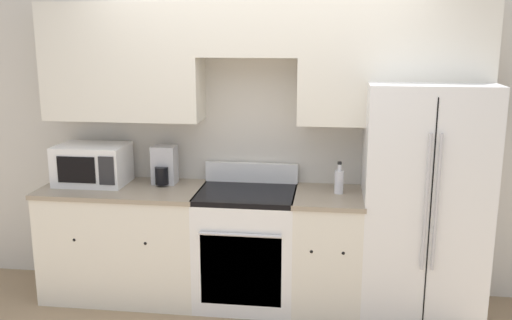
% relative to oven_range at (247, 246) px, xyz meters
% --- Properties ---
extents(ground_plane, '(12.00, 12.00, 0.00)m').
position_rel_oven_range_xyz_m(ground_plane, '(0.07, -0.31, -0.46)').
color(ground_plane, '#937A5B').
extents(wall_back, '(8.00, 0.39, 2.60)m').
position_rel_oven_range_xyz_m(wall_back, '(0.08, 0.27, 1.09)').
color(wall_back, beige).
rests_on(wall_back, ground_plane).
extents(lower_cabinets_left, '(1.26, 0.64, 0.90)m').
position_rel_oven_range_xyz_m(lower_cabinets_left, '(-0.99, -0.00, -0.00)').
color(lower_cabinets_left, silver).
rests_on(lower_cabinets_left, ground_plane).
extents(lower_cabinets_right, '(0.52, 0.64, 0.90)m').
position_rel_oven_range_xyz_m(lower_cabinets_right, '(0.62, -0.00, -0.00)').
color(lower_cabinets_right, silver).
rests_on(lower_cabinets_right, ground_plane).
extents(oven_range, '(0.75, 0.65, 1.06)m').
position_rel_oven_range_xyz_m(oven_range, '(0.00, 0.00, 0.00)').
color(oven_range, white).
rests_on(oven_range, ground_plane).
extents(refrigerator, '(0.88, 0.77, 1.75)m').
position_rel_oven_range_xyz_m(refrigerator, '(1.31, 0.06, 0.42)').
color(refrigerator, white).
rests_on(refrigerator, ground_plane).
extents(microwave, '(0.55, 0.38, 0.32)m').
position_rel_oven_range_xyz_m(microwave, '(-1.25, 0.07, 0.60)').
color(microwave, white).
rests_on(microwave, lower_cabinets_left).
extents(bottle, '(0.07, 0.07, 0.25)m').
position_rel_oven_range_xyz_m(bottle, '(0.70, 0.04, 0.54)').
color(bottle, silver).
rests_on(bottle, lower_cabinets_right).
extents(coffee_maker, '(0.19, 0.21, 0.31)m').
position_rel_oven_range_xyz_m(coffee_maker, '(-0.68, 0.14, 0.59)').
color(coffee_maker, '#B7B7BC').
rests_on(coffee_maker, lower_cabinets_left).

